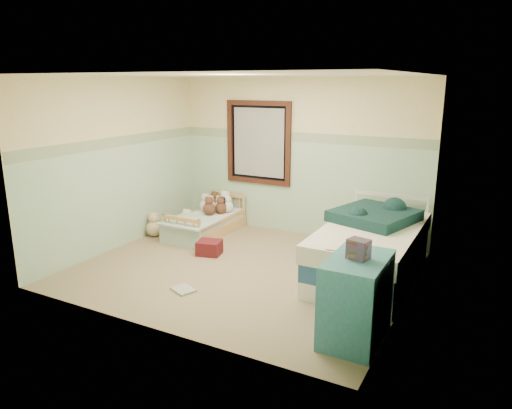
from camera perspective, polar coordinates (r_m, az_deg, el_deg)
The scene contains 33 objects.
floor at distance 6.40m, azimuth -1.61°, elevation -7.81°, with size 4.20×3.60×0.02m, color #8B7558.
ceiling at distance 5.92m, azimuth -1.79°, elevation 15.40°, with size 4.20×3.60×0.02m, color white.
wall_back at distance 7.62m, azimuth 5.09°, elevation 5.63°, with size 4.20×0.04×2.50m, color beige.
wall_front at distance 4.60m, azimuth -12.92°, elevation -0.56°, with size 4.20×0.04×2.50m, color beige.
wall_left at distance 7.29m, azimuth -16.20°, elevation 4.71°, with size 0.04×3.60×2.50m, color beige.
wall_right at distance 5.33m, azimuth 18.30°, elevation 1.11°, with size 0.04×3.60×2.50m, color beige.
wainscot_mint at distance 7.70m, azimuth 4.96°, elevation 1.94°, with size 4.20×0.01×1.50m, color #A6C8AA.
border_strip at distance 7.57m, azimuth 5.10°, elevation 8.05°, with size 4.20×0.01×0.15m, color #345F33.
window_frame at distance 7.86m, azimuth 0.27°, elevation 7.42°, with size 1.16×0.06×1.36m, color black.
window_blinds at distance 7.87m, azimuth 0.31°, elevation 7.43°, with size 0.92×0.01×1.12m, color #B6B5B0.
toddler_bed_frame at distance 7.84m, azimuth -5.95°, elevation -2.84°, with size 0.70×1.41×0.18m, color #AD814A.
toddler_mattress at distance 7.80m, azimuth -5.98°, elevation -1.79°, with size 0.64×1.35×0.12m, color silver.
patchwork_quilt at distance 7.44m, azimuth -7.88°, elevation -2.06°, with size 0.76×0.70×0.03m, color #67A2CD.
plush_bed_brown at distance 8.24m, azimuth -4.93°, elevation 0.27°, with size 0.20×0.20×0.20m, color brown.
plush_bed_white at distance 8.13m, azimuth -3.75°, elevation 0.17°, with size 0.22×0.22×0.22m, color white.
plush_bed_tan at distance 8.04m, azimuth -5.48°, elevation -0.16°, with size 0.18×0.18×0.18m, color #D5BA8D.
plush_bed_dark at distance 7.92m, azimuth -4.10°, elevation -0.34°, with size 0.19×0.19×0.19m, color black.
plush_floor_cream at distance 7.97m, azimuth -8.22°, elevation -2.33°, with size 0.26×0.26×0.26m, color beige.
plush_floor_tan at distance 7.83m, azimuth -12.12°, elevation -2.81°, with size 0.26×0.26×0.26m, color #D5BA8D.
twin_bed_frame at distance 6.28m, azimuth 13.42°, elevation -7.46°, with size 1.07×2.13×0.22m, color white.
twin_boxspring at distance 6.21m, azimuth 13.54°, elevation -5.57°, with size 1.07×2.13×0.22m, color navy.
twin_mattress at distance 6.14m, azimuth 13.66°, elevation -3.64°, with size 1.11×2.17×0.22m, color white.
teal_blanket at distance 6.37m, azimuth 14.01°, elevation -1.29°, with size 0.91×0.96×0.14m, color black.
dresser at distance 4.71m, azimuth 11.93°, elevation -11.03°, with size 0.52×0.83×0.83m, color #336A85.
book_stack at distance 4.50m, azimuth 12.20°, elevation -5.26°, with size 0.19×0.15×0.19m, color brown.
red_pillow at distance 6.90m, azimuth -5.62°, elevation -5.18°, with size 0.33×0.29×0.20m, color maroon.
floor_book at distance 5.82m, azimuth -8.72°, elevation -10.06°, with size 0.28×0.21×0.03m, color #FEAC56.
extra_plush_0 at distance 7.80m, azimuth -5.65°, elevation -0.53°, with size 0.21×0.21×0.21m, color brown.
extra_plush_1 at distance 7.87m, azimuth -4.26°, elevation -0.43°, with size 0.19×0.19×0.19m, color brown.
extra_plush_2 at distance 7.95m, azimuth -3.43°, elevation -0.25°, with size 0.19×0.19×0.19m, color white.
extra_plush_3 at distance 8.13m, azimuth -3.60°, elevation 0.12°, with size 0.20×0.20×0.20m, color white.
extra_plush_4 at distance 7.97m, azimuth -4.36°, elevation -0.24°, with size 0.19×0.19×0.19m, color beige.
extra_plush_5 at distance 8.03m, azimuth -6.05°, elevation -0.10°, with size 0.21×0.21×0.21m, color beige.
Camera 1 is at (2.95, -5.13, 2.41)m, focal length 33.33 mm.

